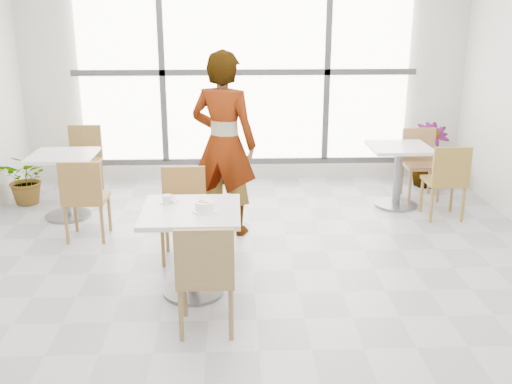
{
  "coord_description": "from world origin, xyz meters",
  "views": [
    {
      "loc": [
        -0.16,
        -4.45,
        2.32
      ],
      "look_at": [
        0.0,
        -0.3,
        1.0
      ],
      "focal_mm": 40.84,
      "sensor_mm": 36.0,
      "label": 1
    }
  ],
  "objects_px": {
    "bg_chair_left_far": "(84,155)",
    "bg_chair_right_near": "(447,177)",
    "coffee_cup": "(168,199)",
    "person": "(224,144)",
    "oatmeal_bowl": "(205,206)",
    "bg_table_left": "(65,176)",
    "bg_chair_right_far": "(420,158)",
    "chair_far": "(183,207)",
    "bg_table_right": "(398,167)",
    "chair_near": "(206,272)",
    "bg_chair_left_near": "(84,195)",
    "plant_right": "(429,155)",
    "plant_left": "(27,179)",
    "main_table": "(192,235)"
  },
  "relations": [
    {
      "from": "bg_chair_left_far",
      "to": "bg_chair_right_near",
      "type": "xyz_separation_m",
      "value": [
        4.33,
        -1.22,
        0.0
      ]
    },
    {
      "from": "coffee_cup",
      "to": "person",
      "type": "xyz_separation_m",
      "value": [
        0.46,
        1.25,
        0.19
      ]
    },
    {
      "from": "oatmeal_bowl",
      "to": "bg_table_left",
      "type": "distance_m",
      "value": 2.64
    },
    {
      "from": "bg_chair_right_far",
      "to": "chair_far",
      "type": "bearing_deg",
      "value": -148.14
    },
    {
      "from": "chair_far",
      "to": "bg_table_right",
      "type": "bearing_deg",
      "value": 29.59
    },
    {
      "from": "chair_far",
      "to": "bg_chair_left_far",
      "type": "relative_size",
      "value": 1.0
    },
    {
      "from": "chair_near",
      "to": "bg_chair_right_near",
      "type": "xyz_separation_m",
      "value": [
        2.61,
        2.36,
        0.0
      ]
    },
    {
      "from": "chair_far",
      "to": "bg_chair_right_near",
      "type": "distance_m",
      "value": 3.02
    },
    {
      "from": "bg_chair_left_near",
      "to": "plant_right",
      "type": "xyz_separation_m",
      "value": [
        4.16,
        1.81,
        -0.07
      ]
    },
    {
      "from": "chair_near",
      "to": "plant_left",
      "type": "height_order",
      "value": "chair_near"
    },
    {
      "from": "oatmeal_bowl",
      "to": "plant_right",
      "type": "bearing_deg",
      "value": 46.98
    },
    {
      "from": "main_table",
      "to": "plant_right",
      "type": "xyz_separation_m",
      "value": [
        2.98,
        3.02,
        -0.1
      ]
    },
    {
      "from": "chair_near",
      "to": "coffee_cup",
      "type": "height_order",
      "value": "chair_near"
    },
    {
      "from": "coffee_cup",
      "to": "plant_left",
      "type": "relative_size",
      "value": 0.25
    },
    {
      "from": "person",
      "to": "bg_table_left",
      "type": "distance_m",
      "value": 1.96
    },
    {
      "from": "chair_near",
      "to": "coffee_cup",
      "type": "bearing_deg",
      "value": -67.39
    },
    {
      "from": "oatmeal_bowl",
      "to": "plant_left",
      "type": "relative_size",
      "value": 0.33
    },
    {
      "from": "chair_near",
      "to": "person",
      "type": "height_order",
      "value": "person"
    },
    {
      "from": "oatmeal_bowl",
      "to": "plant_right",
      "type": "height_order",
      "value": "plant_right"
    },
    {
      "from": "chair_far",
      "to": "bg_table_left",
      "type": "relative_size",
      "value": 1.16
    },
    {
      "from": "bg_chair_left_near",
      "to": "bg_chair_left_far",
      "type": "height_order",
      "value": "same"
    },
    {
      "from": "coffee_cup",
      "to": "chair_far",
      "type": "bearing_deg",
      "value": 83.33
    },
    {
      "from": "oatmeal_bowl",
      "to": "bg_table_left",
      "type": "relative_size",
      "value": 0.28
    },
    {
      "from": "main_table",
      "to": "coffee_cup",
      "type": "height_order",
      "value": "coffee_cup"
    },
    {
      "from": "oatmeal_bowl",
      "to": "coffee_cup",
      "type": "height_order",
      "value": "oatmeal_bowl"
    },
    {
      "from": "oatmeal_bowl",
      "to": "bg_chair_right_far",
      "type": "distance_m",
      "value": 3.69
    },
    {
      "from": "bg_table_left",
      "to": "plant_right",
      "type": "xyz_separation_m",
      "value": [
        4.56,
        1.06,
        -0.06
      ]
    },
    {
      "from": "bg_chair_left_near",
      "to": "bg_chair_right_near",
      "type": "bearing_deg",
      "value": -172.93
    },
    {
      "from": "person",
      "to": "chair_far",
      "type": "bearing_deg",
      "value": 80.07
    },
    {
      "from": "plant_left",
      "to": "bg_chair_left_far",
      "type": "bearing_deg",
      "value": 37.42
    },
    {
      "from": "plant_right",
      "to": "bg_table_right",
      "type": "bearing_deg",
      "value": -128.2
    },
    {
      "from": "main_table",
      "to": "person",
      "type": "relative_size",
      "value": 0.41
    },
    {
      "from": "bg_table_left",
      "to": "chair_far",
      "type": "bearing_deg",
      "value": -38.82
    },
    {
      "from": "coffee_cup",
      "to": "bg_table_right",
      "type": "xyz_separation_m",
      "value": [
        2.54,
        2.02,
        -0.29
      ]
    },
    {
      "from": "chair_near",
      "to": "coffee_cup",
      "type": "relative_size",
      "value": 5.47
    },
    {
      "from": "bg_chair_left_far",
      "to": "bg_chair_right_near",
      "type": "bearing_deg",
      "value": -15.76
    },
    {
      "from": "chair_near",
      "to": "bg_chair_right_far",
      "type": "bearing_deg",
      "value": -128.54
    },
    {
      "from": "bg_table_left",
      "to": "bg_chair_right_near",
      "type": "relative_size",
      "value": 0.86
    },
    {
      "from": "chair_near",
      "to": "bg_chair_left_near",
      "type": "bearing_deg",
      "value": -54.88
    },
    {
      "from": "bg_table_left",
      "to": "bg_chair_right_far",
      "type": "relative_size",
      "value": 0.86
    },
    {
      "from": "bg_chair_right_far",
      "to": "plant_right",
      "type": "relative_size",
      "value": 1.02
    },
    {
      "from": "chair_near",
      "to": "bg_chair_right_near",
      "type": "bearing_deg",
      "value": -137.85
    },
    {
      "from": "oatmeal_bowl",
      "to": "plant_left",
      "type": "bearing_deg",
      "value": 132.46
    },
    {
      "from": "chair_far",
      "to": "bg_chair_right_near",
      "type": "xyz_separation_m",
      "value": [
        2.88,
        0.9,
        0.0
      ]
    },
    {
      "from": "chair_near",
      "to": "coffee_cup",
      "type": "distance_m",
      "value": 0.95
    },
    {
      "from": "person",
      "to": "bg_chair_left_near",
      "type": "height_order",
      "value": "person"
    },
    {
      "from": "main_table",
      "to": "bg_chair_left_near",
      "type": "distance_m",
      "value": 1.69
    },
    {
      "from": "chair_near",
      "to": "plant_right",
      "type": "relative_size",
      "value": 1.02
    },
    {
      "from": "bg_chair_left_near",
      "to": "bg_chair_left_far",
      "type": "bearing_deg",
      "value": -76.58
    },
    {
      "from": "coffee_cup",
      "to": "bg_chair_left_near",
      "type": "height_order",
      "value": "bg_chair_left_near"
    }
  ]
}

